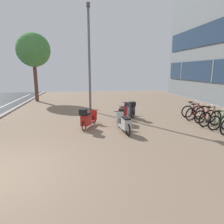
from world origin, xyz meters
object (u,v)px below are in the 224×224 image
bicycle_rack_01 (220,122)px  scooter_extra (122,115)px  bicycle_rack_05 (193,111)px  street_tree (33,50)px  scooter_near (87,119)px  lamp_post (89,55)px  scooter_far (124,124)px  bicycle_rack_02 (210,118)px  bicycle_rack_04 (195,113)px  scooter_mid (130,110)px  bicycle_rack_03 (205,116)px

bicycle_rack_01 → scooter_extra: bicycle_rack_01 is taller
bicycle_rack_05 → street_tree: 12.87m
scooter_near → street_tree: (-4.06, 8.67, 3.70)m
lamp_post → street_tree: size_ratio=1.15×
scooter_far → lamp_post: 5.69m
scooter_near → street_tree: street_tree is taller
scooter_near → bicycle_rack_05: bearing=13.4°
bicycle_rack_02 → scooter_extra: bicycle_rack_02 is taller
scooter_near → scooter_extra: scooter_near is taller
bicycle_rack_02 → scooter_near: (-5.72, 0.43, 0.08)m
bicycle_rack_04 → bicycle_rack_05: 0.64m
bicycle_rack_02 → scooter_far: (-4.19, -0.45, 0.03)m
street_tree → scooter_extra: bearing=-53.8°
bicycle_rack_02 → street_tree: bearing=137.1°
bicycle_rack_04 → scooter_far: bearing=-158.1°
bicycle_rack_02 → scooter_extra: (-3.97, 1.17, 0.04)m
bicycle_rack_02 → scooter_mid: 4.02m
bicycle_rack_05 → scooter_mid: scooter_mid is taller
scooter_far → street_tree: street_tree is taller
bicycle_rack_01 → scooter_mid: (-3.39, 2.89, 0.10)m
bicycle_rack_01 → bicycle_rack_04: 1.83m
lamp_post → scooter_mid: bearing=-41.1°
bicycle_rack_01 → scooter_mid: bearing=139.6°
bicycle_rack_02 → street_tree: 13.87m
scooter_extra → street_tree: (-5.80, 7.92, 3.73)m
bicycle_rack_04 → lamp_post: size_ratio=0.20×
bicycle_rack_02 → bicycle_rack_01: bearing=-82.2°
scooter_near → scooter_mid: (2.41, 1.85, -0.00)m
bicycle_rack_04 → lamp_post: lamp_post is taller
bicycle_rack_03 → lamp_post: 7.33m
scooter_near → bicycle_rack_03: bearing=1.8°
bicycle_rack_01 → lamp_post: 7.96m
scooter_near → street_tree: size_ratio=0.30×
bicycle_rack_03 → street_tree: size_ratio=0.23×
scooter_far → street_tree: size_ratio=0.32×
bicycle_rack_03 → lamp_post: size_ratio=0.20×
lamp_post → street_tree: bearing=131.1°
bicycle_rack_01 → lamp_post: bearing=139.3°
scooter_near → scooter_extra: (1.74, 0.75, -0.04)m
bicycle_rack_03 → scooter_mid: (-3.44, 1.67, 0.10)m
scooter_near → lamp_post: (0.26, 3.73, 3.05)m
scooter_far → scooter_mid: bearing=72.1°
scooter_extra → lamp_post: size_ratio=0.27×
scooter_far → street_tree: bearing=120.3°
bicycle_rack_02 → lamp_post: lamp_post is taller
bicycle_rack_03 → lamp_post: lamp_post is taller
scooter_near → scooter_far: (1.53, -0.88, -0.05)m
scooter_far → bicycle_rack_02: bearing=6.1°
bicycle_rack_05 → scooter_far: bicycle_rack_05 is taller
bicycle_rack_02 → scooter_near: 5.73m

